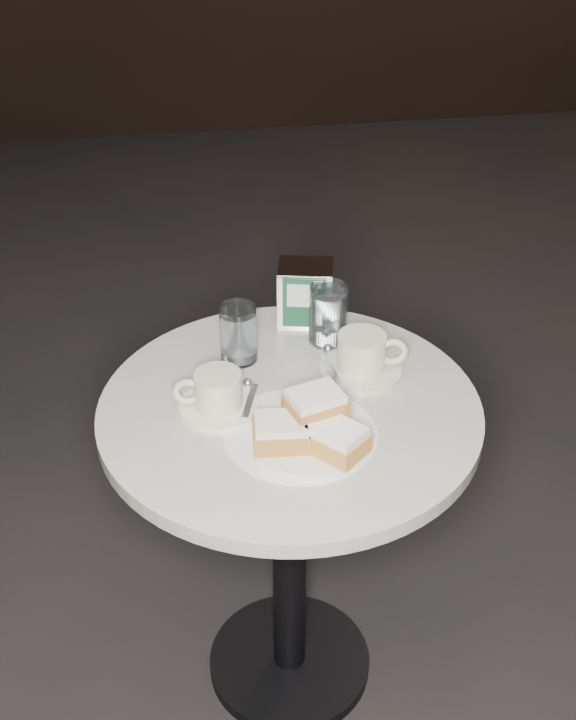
% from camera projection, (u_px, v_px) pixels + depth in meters
% --- Properties ---
extents(ground, '(7.00, 7.00, 0.00)m').
position_uv_depth(ground, '(289.00, 665.00, 2.06)').
color(ground, black).
rests_on(ground, ground).
extents(cafe_table, '(0.70, 0.70, 0.74)m').
position_uv_depth(cafe_table, '(290.00, 486.00, 1.75)').
color(cafe_table, black).
rests_on(cafe_table, ground).
extents(sugar_spill, '(0.30, 0.30, 0.00)m').
position_uv_depth(sugar_spill, '(300.00, 434.00, 1.57)').
color(sugar_spill, white).
rests_on(sugar_spill, cafe_table).
extents(beignet_plate, '(0.25, 0.25, 0.09)m').
position_uv_depth(beignet_plate, '(310.00, 431.00, 1.52)').
color(beignet_plate, silver).
rests_on(beignet_plate, cafe_table).
extents(coffee_cup_left, '(0.16, 0.15, 0.08)m').
position_uv_depth(coffee_cup_left, '(218.00, 394.00, 1.61)').
color(coffee_cup_left, white).
rests_on(coffee_cup_left, cafe_table).
extents(coffee_cup_right, '(0.18, 0.18, 0.08)m').
position_uv_depth(coffee_cup_right, '(362.00, 357.00, 1.70)').
color(coffee_cup_right, silver).
rests_on(coffee_cup_right, cafe_table).
extents(water_glass_left, '(0.08, 0.08, 0.12)m').
position_uv_depth(water_glass_left, '(238.00, 334.00, 1.73)').
color(water_glass_left, silver).
rests_on(water_glass_left, cafe_table).
extents(water_glass_right, '(0.08, 0.08, 0.12)m').
position_uv_depth(water_glass_right, '(328.00, 315.00, 1.78)').
color(water_glass_right, white).
rests_on(water_glass_right, cafe_table).
extents(napkin_dispenser, '(0.13, 0.11, 0.13)m').
position_uv_depth(napkin_dispenser, '(305.00, 294.00, 1.84)').
color(napkin_dispenser, silver).
rests_on(napkin_dispenser, cafe_table).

